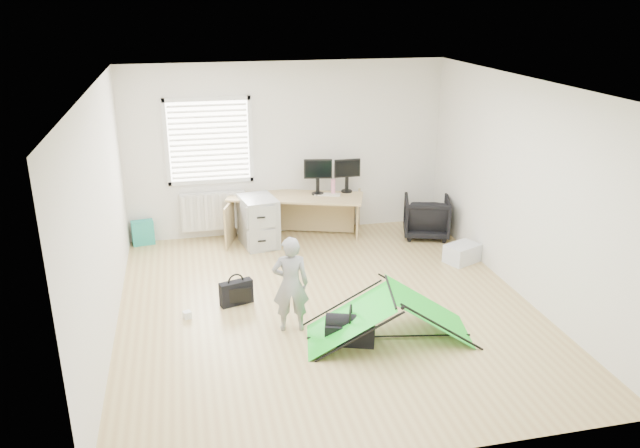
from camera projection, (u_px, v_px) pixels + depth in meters
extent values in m
plane|color=tan|center=(327.00, 307.00, 7.68)|extent=(5.50, 5.50, 0.00)
cube|color=silver|center=(287.00, 149.00, 9.73)|extent=(5.00, 0.02, 2.70)
cube|color=silver|center=(209.00, 141.00, 9.38)|extent=(1.20, 0.06, 1.20)
cube|color=silver|center=(213.00, 211.00, 9.73)|extent=(1.00, 0.12, 0.60)
cube|color=tan|center=(296.00, 217.00, 9.74)|extent=(2.17, 1.29, 0.70)
cube|color=#AAADB0|center=(259.00, 221.00, 9.48)|extent=(0.60, 0.73, 0.76)
cube|color=black|center=(318.00, 181.00, 9.63)|extent=(0.44, 0.17, 0.41)
cube|color=black|center=(347.00, 180.00, 9.75)|extent=(0.41, 0.09, 0.39)
cube|color=beige|center=(327.00, 195.00, 9.65)|extent=(0.43, 0.26, 0.02)
cylinder|color=#D1758D|center=(333.00, 187.00, 9.66)|extent=(0.09, 0.09, 0.24)
imported|color=black|center=(426.00, 217.00, 9.85)|extent=(0.88, 0.89, 0.65)
imported|color=gray|center=(291.00, 284.00, 6.99)|extent=(0.45, 0.32, 1.14)
cube|color=silver|center=(462.00, 253.00, 8.95)|extent=(0.56, 0.49, 0.26)
cube|color=teal|center=(143.00, 233.00, 9.55)|extent=(0.34, 0.19, 0.39)
cube|color=black|center=(236.00, 293.00, 7.71)|extent=(0.43, 0.23, 0.31)
cube|color=silver|center=(187.00, 315.00, 7.41)|extent=(0.11, 0.11, 0.09)
cube|color=black|center=(350.00, 332.00, 6.88)|extent=(0.60, 0.44, 0.24)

